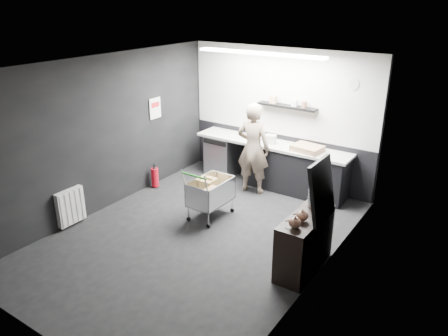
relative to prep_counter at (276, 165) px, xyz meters
The scene contains 22 objects.
floor 2.47m from the prep_counter, 93.20° to the right, with size 5.50×5.50×0.00m, color black.
ceiling 3.30m from the prep_counter, 93.20° to the right, with size 5.50×5.50×0.00m, color silver.
wall_back 0.96m from the prep_counter, 112.30° to the left, with size 5.50×5.50×0.00m, color black.
wall_front 5.25m from the prep_counter, 91.50° to the right, with size 5.50×5.50×0.00m, color black.
wall_left 3.35m from the prep_counter, 131.43° to the right, with size 5.50×5.50×0.00m, color black.
wall_right 3.18m from the prep_counter, 52.38° to the right, with size 5.50×5.50×0.00m, color black.
kitchen_wall_panel 1.43m from the prep_counter, 113.58° to the left, with size 3.95×0.02×1.70m, color silver.
dado_panel 0.34m from the prep_counter, 113.58° to the left, with size 3.95×0.02×1.00m, color black.
floating_shelf 1.18m from the prep_counter, 72.13° to the left, with size 1.20×0.22×0.04m, color black.
wall_clock 2.13m from the prep_counter, 13.36° to the left, with size 0.20×0.20×0.03m, color silver.
poster 2.63m from the prep_counter, 152.11° to the right, with size 0.02×0.30×0.40m, color white.
poster_red_band 2.66m from the prep_counter, 152.05° to the right, with size 0.01×0.22×0.10m, color red.
radiator 3.92m from the prep_counter, 122.01° to the right, with size 0.10×0.50×0.60m, color silver.
ceiling_strip 2.29m from the prep_counter, 103.37° to the right, with size 2.40×0.20×0.04m, color white.
prep_counter is the anchor object (origin of this frame).
person 0.68m from the prep_counter, 122.06° to the right, with size 0.65×0.42×1.77m, color #BAAB94.
shopping_cart 1.80m from the prep_counter, 101.00° to the right, with size 0.52×0.86×0.94m.
sideboard 2.81m from the prep_counter, 54.05° to the right, with size 0.47×1.10×1.64m.
fire_extinguisher 2.43m from the prep_counter, 145.23° to the right, with size 0.14×0.14×0.48m.
cardboard_box 0.81m from the prep_counter, ahead, with size 0.54×0.41×0.11m, color #A57F58.
pink_tub 0.69m from the prep_counter, behind, with size 0.18×0.18×0.18m, color silver.
white_container 0.55m from the prep_counter, 159.01° to the right, with size 0.20×0.15×0.18m, color silver.
Camera 1 is at (3.77, -4.83, 3.61)m, focal length 35.00 mm.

